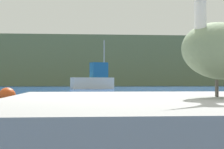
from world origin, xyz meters
TOP-DOWN VIEW (x-y plane):
  - hillside_backdrop at (0.00, 64.89)m, footprint 140.00×12.53m
  - pier_dock at (0.78, -0.81)m, footprint 3.49×3.17m
  - pelican at (0.77, -0.82)m, footprint 1.15×1.08m
  - fishing_boat_white at (1.23, 36.99)m, footprint 4.74×2.69m
  - mooring_buoy at (-2.94, 9.96)m, footprint 0.62×0.62m

SIDE VIEW (x-z plane):
  - mooring_buoy at x=-2.94m, z-range 0.00..0.62m
  - pier_dock at x=0.78m, z-range 0.00..0.73m
  - fishing_boat_white at x=1.23m, z-range -1.59..3.71m
  - pelican at x=0.77m, z-range 0.66..1.57m
  - hillside_backdrop at x=0.00m, z-range 0.00..8.55m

